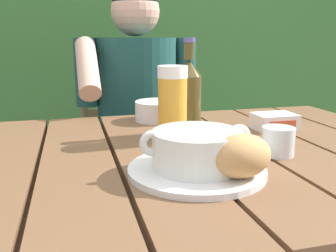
# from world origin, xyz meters

# --- Properties ---
(dining_table) EXTENTS (1.42, 0.85, 0.73)m
(dining_table) POSITION_xyz_m (0.00, 0.00, 0.64)
(dining_table) COLOR brown
(dining_table) RESTS_ON ground_plane
(hedge_backdrop) EXTENTS (3.56, 0.86, 2.86)m
(hedge_backdrop) POSITION_xyz_m (-0.10, 1.75, 1.17)
(hedge_backdrop) COLOR #366730
(hedge_backdrop) RESTS_ON ground_plane
(chair_near_diner) EXTENTS (0.45, 0.45, 0.91)m
(chair_near_diner) POSITION_xyz_m (0.10, 0.86, 0.47)
(chair_near_diner) COLOR brown
(chair_near_diner) RESTS_ON ground_plane
(person_eating) EXTENTS (0.48, 0.47, 1.19)m
(person_eating) POSITION_xyz_m (0.09, 0.66, 0.70)
(person_eating) COLOR #1A4540
(person_eating) RESTS_ON ground_plane
(serving_plate) EXTENTS (0.26, 0.26, 0.01)m
(serving_plate) POSITION_xyz_m (0.06, -0.15, 0.73)
(serving_plate) COLOR white
(serving_plate) RESTS_ON dining_table
(soup_bowl) EXTENTS (0.22, 0.17, 0.08)m
(soup_bowl) POSITION_xyz_m (0.06, -0.15, 0.77)
(soup_bowl) COLOR white
(soup_bowl) RESTS_ON serving_plate
(bread_roll) EXTENTS (0.13, 0.11, 0.08)m
(bread_roll) POSITION_xyz_m (0.12, -0.21, 0.78)
(bread_roll) COLOR tan
(bread_roll) RESTS_ON serving_plate
(beer_glass) EXTENTS (0.07, 0.07, 0.19)m
(beer_glass) POSITION_xyz_m (0.08, 0.09, 0.82)
(beer_glass) COLOR gold
(beer_glass) RESTS_ON dining_table
(beer_bottle) EXTENTS (0.07, 0.07, 0.25)m
(beer_bottle) POSITION_xyz_m (0.13, 0.14, 0.83)
(beer_bottle) COLOR #483C19
(beer_bottle) RESTS_ON dining_table
(water_glass_small) EXTENTS (0.07, 0.07, 0.06)m
(water_glass_small) POSITION_xyz_m (0.27, -0.09, 0.76)
(water_glass_small) COLOR silver
(water_glass_small) RESTS_ON dining_table
(butter_tub) EXTENTS (0.11, 0.09, 0.04)m
(butter_tub) POSITION_xyz_m (0.38, 0.12, 0.75)
(butter_tub) COLOR white
(butter_tub) RESTS_ON dining_table
(table_knife) EXTENTS (0.16, 0.04, 0.01)m
(table_knife) POSITION_xyz_m (0.18, -0.07, 0.73)
(table_knife) COLOR silver
(table_knife) RESTS_ON dining_table
(diner_bowl) EXTENTS (0.15, 0.15, 0.06)m
(diner_bowl) POSITION_xyz_m (0.10, 0.32, 0.76)
(diner_bowl) COLOR white
(diner_bowl) RESTS_ON dining_table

